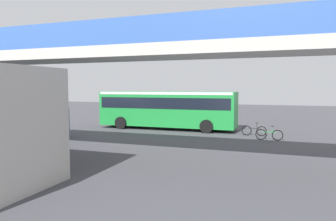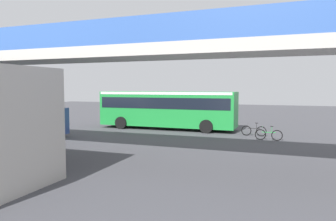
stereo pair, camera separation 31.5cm
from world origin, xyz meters
The scene contains 11 objects.
ground centered at (0.00, 0.00, 0.00)m, with size 80.00×80.00×0.00m, color #424247.
city_bus centered at (-1.07, 0.83, 1.88)m, with size 11.54×2.85×3.15m.
parked_van centered at (6.59, 7.84, 1.18)m, with size 4.80×2.17×2.05m.
bicycle_green centered at (-9.38, 3.86, 0.37)m, with size 1.77×0.44×0.96m.
bicycle_black centered at (-8.29, 2.21, 0.37)m, with size 1.77×0.44×0.96m.
pedestrian centered at (-3.91, -3.75, 0.89)m, with size 0.38×0.38×1.79m.
traffic_sign centered at (-3.54, -4.95, 1.89)m, with size 0.08×0.60×2.80m.
lane_dash_leftmost centered at (-4.00, -2.90, 0.00)m, with size 2.00×0.20×0.01m, color silver.
lane_dash_left centered at (0.00, -2.90, 0.00)m, with size 2.00×0.20×0.01m, color silver.
lane_dash_centre centered at (4.00, -2.90, 0.00)m, with size 2.00×0.20×0.01m, color silver.
pedestrian_overpass centered at (0.00, 12.46, 4.75)m, with size 31.72×2.60×6.40m.
Camera 2 is at (-10.20, 25.30, 3.49)m, focal length 33.28 mm.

